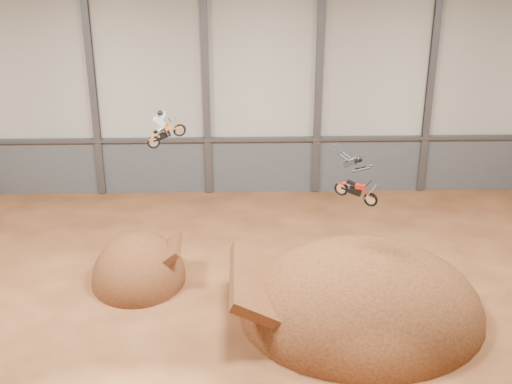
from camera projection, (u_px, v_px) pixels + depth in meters
floor at (273, 331)px, 31.53m from camera, size 40.00×40.00×0.00m
back_wall at (262, 83)px, 42.21m from camera, size 40.00×0.10×14.00m
ceiling at (276, 11)px, 25.66m from camera, size 40.00×40.00×0.00m
lower_band_back at (262, 165)px, 44.32m from camera, size 39.80×0.18×3.50m
steel_rail at (262, 139)px, 43.43m from camera, size 39.80×0.35×0.20m
steel_column_1 at (92, 85)px, 41.81m from camera, size 0.40×0.36×13.90m
steel_column_2 at (206, 84)px, 41.96m from camera, size 0.40×0.36×13.90m
steel_column_3 at (319, 84)px, 42.10m from camera, size 0.40×0.36×13.90m
steel_column_4 at (431, 83)px, 42.25m from camera, size 0.40×0.36×13.90m
takeoff_ramp at (139, 279)px, 35.50m from camera, size 4.65×5.36×4.65m
landing_ramp at (361, 315)px, 32.67m from camera, size 11.16×9.87×6.44m
fmx_rider_a at (168, 124)px, 32.74m from camera, size 2.49×1.40×2.27m
fmx_rider_b at (356, 176)px, 30.33m from camera, size 2.95×2.20×2.65m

